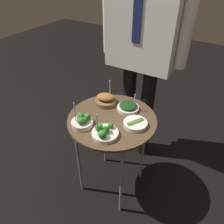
% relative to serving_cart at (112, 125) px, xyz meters
% --- Properties ---
extents(ground_plane, '(8.00, 8.00, 0.00)m').
position_rel_serving_cart_xyz_m(ground_plane, '(0.00, 0.00, -0.62)').
color(ground_plane, black).
extents(serving_cart, '(0.59, 0.59, 0.68)m').
position_rel_serving_cart_xyz_m(serving_cart, '(0.00, 0.00, 0.00)').
color(serving_cart, brown).
rests_on(serving_cart, ground_plane).
extents(bowl_spinach_near_rim, '(0.15, 0.15, 0.13)m').
position_rel_serving_cart_xyz_m(bowl_spinach_near_rim, '(0.04, 0.14, 0.08)').
color(bowl_spinach_near_rim, silver).
rests_on(bowl_spinach_near_rim, serving_cart).
extents(bowl_broccoli_back_left, '(0.16, 0.16, 0.16)m').
position_rel_serving_cart_xyz_m(bowl_broccoli_back_left, '(0.05, -0.17, 0.09)').
color(bowl_broccoli_back_left, silver).
rests_on(bowl_broccoli_back_left, serving_cart).
extents(bowl_asparagus_back_right, '(0.15, 0.15, 0.04)m').
position_rel_serving_cart_xyz_m(bowl_asparagus_back_right, '(0.16, 0.01, 0.07)').
color(bowl_asparagus_back_right, silver).
rests_on(bowl_asparagus_back_right, serving_cart).
extents(bowl_broccoli_center, '(0.14, 0.14, 0.17)m').
position_rel_serving_cart_xyz_m(bowl_broccoli_center, '(-0.12, -0.15, 0.09)').
color(bowl_broccoli_center, silver).
rests_on(bowl_broccoli_center, serving_cart).
extents(bowl_roast_front_left, '(0.15, 0.15, 0.17)m').
position_rel_serving_cart_xyz_m(bowl_roast_front_left, '(-0.13, 0.13, 0.09)').
color(bowl_roast_front_left, brown).
rests_on(bowl_roast_front_left, serving_cart).
extents(waiter_figure, '(0.65, 0.24, 1.75)m').
position_rel_serving_cart_xyz_m(waiter_figure, '(-0.02, 0.46, 0.49)').
color(waiter_figure, black).
rests_on(waiter_figure, ground_plane).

